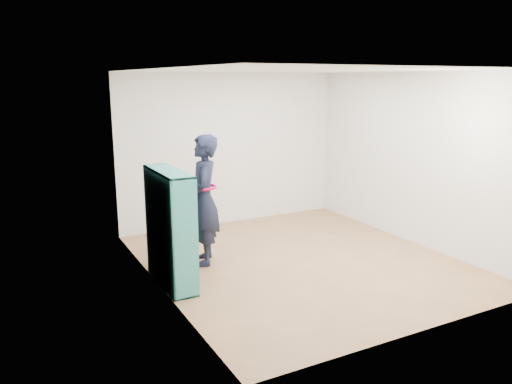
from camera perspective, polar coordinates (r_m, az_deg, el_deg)
floor at (r=7.07m, az=5.09°, el=-7.85°), size 4.50×4.50×0.00m
ceiling at (r=6.62m, az=5.55°, el=13.71°), size 4.50×4.50×0.00m
wall_left at (r=5.89m, az=-11.22°, el=0.92°), size 0.02×4.50×2.60m
wall_right at (r=7.98m, az=17.46°, el=3.65°), size 0.02×4.50×2.60m
wall_back at (r=8.67m, az=-2.85°, el=4.91°), size 4.00×0.02×2.60m
wall_front at (r=5.04m, az=19.41°, el=-1.59°), size 4.00×0.02×2.60m
bookshelf at (r=6.16m, az=-9.95°, el=-4.31°), size 0.31×1.07×1.43m
person at (r=6.77m, az=-6.01°, el=-0.92°), size 0.65×0.76×1.78m
smartphone at (r=6.83m, az=-7.22°, el=0.17°), size 0.03×0.12×0.14m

